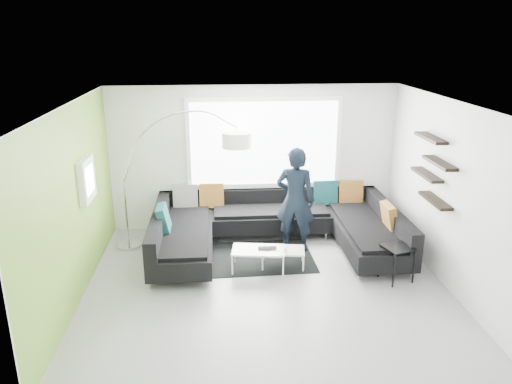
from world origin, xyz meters
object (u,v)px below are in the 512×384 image
arc_lamp (123,182)px  person (295,200)px  sectional_sofa (276,230)px  laptop (268,249)px  coffee_table (271,258)px  side_table (396,263)px

arc_lamp → person: arc_lamp is taller
sectional_sofa → person: (0.35, 0.04, 0.53)m
sectional_sofa → person: person is taller
person → laptop: person is taller
coffee_table → laptop: laptop is taller
coffee_table → person: bearing=62.4°
coffee_table → arc_lamp: bearing=164.8°
person → laptop: 1.13m
side_table → arc_lamp: bearing=159.5°
sectional_sofa → laptop: 0.78m
sectional_sofa → coffee_table: bearing=-103.6°
person → coffee_table: bearing=72.0°
coffee_table → arc_lamp: size_ratio=0.45×
arc_lamp → side_table: bearing=-19.4°
arc_lamp → person: size_ratio=1.31×
person → laptop: size_ratio=6.19×
arc_lamp → sectional_sofa: bearing=-7.7°
laptop → arc_lamp: bearing=154.8°
sectional_sofa → person: 0.64m
coffee_table → arc_lamp: 2.90m
sectional_sofa → coffee_table: 0.71m
side_table → laptop: bearing=166.0°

